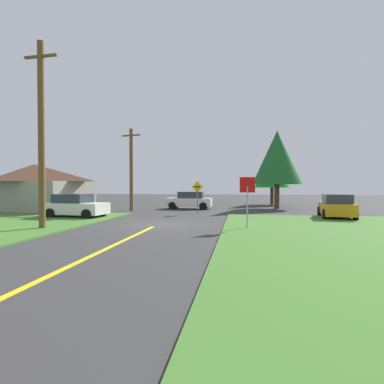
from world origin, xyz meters
TOP-DOWN VIEW (x-y plane):
  - ground_plane at (0.00, 0.00)m, footprint 120.00×120.00m
  - grass_verge_right at (9.73, -4.00)m, footprint 12.00×20.00m
  - lane_stripe_center at (0.00, -8.00)m, footprint 0.20×14.00m
  - stop_sign at (4.94, -1.02)m, footprint 0.77×0.18m
  - parked_car_near_building at (-6.54, 2.73)m, footprint 4.17×2.43m
  - car_on_crossroad at (10.99, 5.12)m, footprint 2.45×4.35m
  - car_approaching_junction at (-0.13, 11.78)m, footprint 4.26×1.95m
  - utility_pole_near at (-5.23, -2.78)m, footprint 1.80×0.32m
  - utility_pole_mid at (-4.82, 8.89)m, footprint 1.78×0.52m
  - direction_sign at (1.28, 6.95)m, footprint 0.91×0.08m
  - oak_tree_left at (8.19, 19.49)m, footprint 3.95×3.95m
  - pine_tree_center at (8.03, 13.30)m, footprint 4.62×4.62m
  - barn at (-13.18, 7.59)m, footprint 9.68×6.71m

SIDE VIEW (x-z plane):
  - ground_plane at x=0.00m, z-range 0.00..0.00m
  - lane_stripe_center at x=0.00m, z-range 0.00..0.01m
  - grass_verge_right at x=9.73m, z-range 0.00..0.08m
  - car_approaching_junction at x=-0.13m, z-range -0.01..1.61m
  - car_on_crossroad at x=10.99m, z-range -0.01..1.61m
  - parked_car_near_building at x=-6.54m, z-range -0.01..1.61m
  - direction_sign at x=1.28m, z-range 0.31..2.86m
  - stop_sign at x=4.94m, z-range 0.55..3.17m
  - barn at x=-13.18m, z-range 0.00..4.06m
  - utility_pole_mid at x=-4.82m, z-range 0.11..7.25m
  - oak_tree_left at x=8.19m, z-range 0.98..7.31m
  - utility_pole_near at x=-5.23m, z-range 0.10..9.46m
  - pine_tree_center at x=8.03m, z-range 1.15..8.56m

